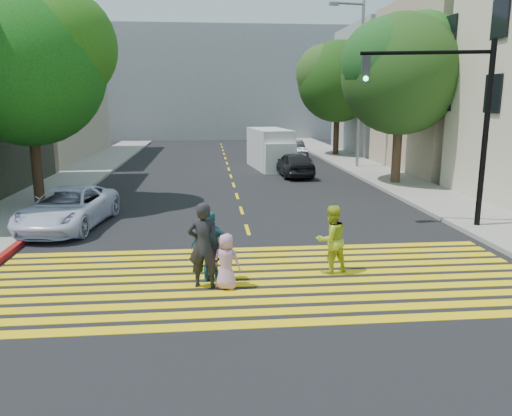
{
  "coord_description": "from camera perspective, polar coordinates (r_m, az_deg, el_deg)",
  "views": [
    {
      "loc": [
        -1.26,
        -10.12,
        4.27
      ],
      "look_at": [
        0.0,
        3.0,
        1.4
      ],
      "focal_mm": 35.0,
      "sensor_mm": 36.0,
      "label": 1
    }
  ],
  "objects": [
    {
      "name": "street_lamp",
      "position": [
        31.91,
        11.54,
        14.68
      ],
      "size": [
        2.26,
        0.56,
        10.0
      ],
      "rotation": [
        0.0,
        0.0,
        0.16
      ],
      "color": "gray",
      "rests_on": "ground"
    },
    {
      "name": "building_right_grey",
      "position": [
        43.3,
        17.01,
        12.73
      ],
      "size": [
        10.0,
        10.0,
        10.0
      ],
      "primitive_type": "cube",
      "color": "gray",
      "rests_on": "ground"
    },
    {
      "name": "building_left_tan",
      "position": [
        40.88,
        -27.25,
        11.98
      ],
      "size": [
        12.0,
        16.0,
        10.0
      ],
      "primitive_type": "cube",
      "color": "tan",
      "rests_on": "ground"
    },
    {
      "name": "sidewalk_left",
      "position": [
        33.2,
        -18.08,
        4.42
      ],
      "size": [
        3.0,
        40.0,
        0.15
      ],
      "primitive_type": "cube",
      "color": "gray",
      "rests_on": "ground"
    },
    {
      "name": "pedestrian_extra",
      "position": [
        11.93,
        -5.1,
        -4.43
      ],
      "size": [
        1.06,
        0.61,
        1.7
      ],
      "primitive_type": "imported",
      "rotation": [
        0.0,
        0.0,
        2.93
      ],
      "color": "#286674",
      "rests_on": "ground"
    },
    {
      "name": "tree_right_far",
      "position": [
        39.13,
        9.48,
        14.53
      ],
      "size": [
        7.26,
        6.82,
        8.76
      ],
      "rotation": [
        0.0,
        0.0,
        -0.14
      ],
      "color": "#382716",
      "rests_on": "ground"
    },
    {
      "name": "lane_line",
      "position": [
        32.93,
        -3.25,
        4.82
      ],
      "size": [
        0.12,
        34.4,
        0.01
      ],
      "color": "yellow",
      "rests_on": "ground"
    },
    {
      "name": "dark_car_near",
      "position": [
        28.36,
        4.35,
        5.02
      ],
      "size": [
        1.96,
        4.23,
        1.4
      ],
      "primitive_type": "imported",
      "rotation": [
        0.0,
        0.0,
        3.22
      ],
      "color": "black",
      "rests_on": "ground"
    },
    {
      "name": "traffic_signal",
      "position": [
        17.61,
        21.39,
        10.51
      ],
      "size": [
        4.11,
        1.19,
        6.15
      ],
      "rotation": [
        0.0,
        0.0,
        -0.24
      ],
      "color": "black",
      "rests_on": "ground"
    },
    {
      "name": "pedestrian_child",
      "position": [
        11.46,
        -3.41,
        -6.12
      ],
      "size": [
        0.74,
        0.61,
        1.31
      ],
      "primitive_type": "imported",
      "rotation": [
        0.0,
        0.0,
        2.79
      ],
      "color": "#C48BB3",
      "rests_on": "ground"
    },
    {
      "name": "ground",
      "position": [
        11.06,
        1.51,
        -10.44
      ],
      "size": [
        120.0,
        120.0,
        0.0
      ],
      "primitive_type": "plane",
      "color": "black"
    },
    {
      "name": "building_right_tan",
      "position": [
        33.36,
        24.3,
        12.48
      ],
      "size": [
        10.0,
        10.0,
        10.0
      ],
      "primitive_type": "cube",
      "color": "tan",
      "rests_on": "ground"
    },
    {
      "name": "silver_car",
      "position": [
        38.61,
        1.16,
        7.0
      ],
      "size": [
        2.73,
        5.19,
        1.43
      ],
      "primitive_type": "imported",
      "rotation": [
        0.0,
        0.0,
        3.29
      ],
      "color": "#9F9FA0",
      "rests_on": "ground"
    },
    {
      "name": "tree_left",
      "position": [
        21.71,
        -24.48,
        15.1
      ],
      "size": [
        6.48,
        5.9,
        8.51
      ],
      "rotation": [
        0.0,
        0.0,
        0.0
      ],
      "color": "black",
      "rests_on": "ground"
    },
    {
      "name": "dark_car_parked",
      "position": [
        36.99,
        4.29,
        6.67
      ],
      "size": [
        1.52,
        4.11,
        1.34
      ],
      "primitive_type": "imported",
      "rotation": [
        0.0,
        0.0,
        0.02
      ],
      "color": "black",
      "rests_on": "ground"
    },
    {
      "name": "pedestrian_woman",
      "position": [
        12.59,
        8.59,
        -3.56
      ],
      "size": [
        1.01,
        0.9,
        1.73
      ],
      "primitive_type": "imported",
      "rotation": [
        0.0,
        0.0,
        3.49
      ],
      "color": "#B4C828",
      "rests_on": "ground"
    },
    {
      "name": "sidewalk_right",
      "position": [
        27.28,
        15.58,
        2.98
      ],
      "size": [
        3.0,
        60.0,
        0.15
      ],
      "primitive_type": "cube",
      "color": "gray",
      "rests_on": "ground"
    },
    {
      "name": "white_sedan",
      "position": [
        18.05,
        -20.7,
        -0.01
      ],
      "size": [
        2.88,
        5.12,
        1.35
      ],
      "primitive_type": "imported",
      "rotation": [
        0.0,
        0.0,
        -0.14
      ],
      "color": "silver",
      "rests_on": "ground"
    },
    {
      "name": "curb_red",
      "position": [
        17.59,
        -24.03,
        -2.59
      ],
      "size": [
        0.2,
        8.0,
        0.16
      ],
      "primitive_type": "cube",
      "color": "maroon",
      "rests_on": "ground"
    },
    {
      "name": "white_van",
      "position": [
        31.53,
        1.71,
        6.64
      ],
      "size": [
        2.56,
        5.43,
        2.47
      ],
      "rotation": [
        0.0,
        0.0,
        0.12
      ],
      "color": "silver",
      "rests_on": "ground"
    },
    {
      "name": "pedestrian_man",
      "position": [
        11.51,
        -6.01,
        -4.25
      ],
      "size": [
        0.8,
        0.59,
        2.01
      ],
      "primitive_type": "imported",
      "rotation": [
        0.0,
        0.0,
        2.99
      ],
      "color": "black",
      "rests_on": "ground"
    },
    {
      "name": "tree_right_near",
      "position": [
        26.35,
        16.45,
        15.09
      ],
      "size": [
        6.76,
        6.36,
        8.55
      ],
      "rotation": [
        0.0,
        0.0,
        0.09
      ],
      "color": "#422922",
      "rests_on": "ground"
    },
    {
      "name": "crosswalk",
      "position": [
        12.23,
        0.78,
        -8.12
      ],
      "size": [
        13.4,
        5.3,
        0.01
      ],
      "color": "yellow",
      "rests_on": "ground"
    },
    {
      "name": "backdrop_block",
      "position": [
        58.16,
        -4.36,
        13.95
      ],
      "size": [
        30.0,
        8.0,
        12.0
      ],
      "primitive_type": "cube",
      "color": "gray",
      "rests_on": "ground"
    }
  ]
}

